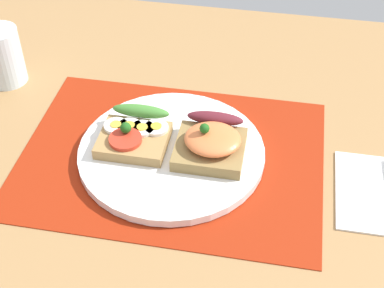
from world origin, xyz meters
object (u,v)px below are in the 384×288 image
Objects in this scene: sandwich_egg_tomato at (135,133)px; plate at (172,152)px; drinking_glass at (2,56)px; sandwich_salmon at (211,142)px.

plate is at bearing -9.59° from sandwich_egg_tomato.
plate is 34.37cm from drinking_glass.
sandwich_salmon is (5.68, 0.52, 2.52)cm from plate.
drinking_glass is at bearing 160.38° from sandwich_salmon.
plate is 6.23cm from sandwich_salmon.
sandwich_egg_tomato is at bearing -26.40° from drinking_glass.
sandwich_egg_tomato is 28.73cm from drinking_glass.
drinking_glass is (-25.68, 12.74, 1.91)cm from sandwich_egg_tomato.
plate is 2.54× the size of sandwich_salmon.
plate is at bearing -174.81° from sandwich_salmon.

